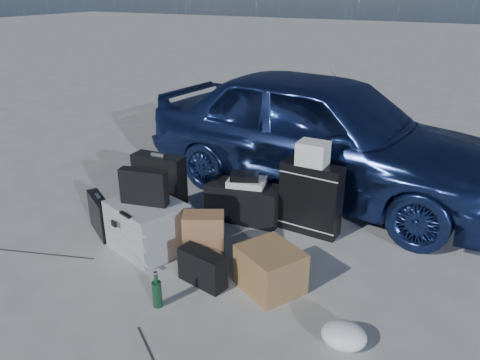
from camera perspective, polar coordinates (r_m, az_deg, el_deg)
name	(u,v)px	position (r m, az deg, el deg)	size (l,w,h in m)	color
ground	(172,266)	(4.06, -8.29, -10.31)	(60.00, 60.00, 0.00)	#A1A19C
car	(322,133)	(5.26, 9.94, 5.66)	(1.61, 4.01, 1.37)	navy
pelican_case	(148,226)	(4.23, -11.19, -5.52)	(0.62, 0.51, 0.45)	#A3A5A8
laptop_bag	(144,187)	(4.06, -11.64, -0.83)	(0.42, 0.10, 0.31)	black
briefcase	(100,215)	(4.62, -16.67, -4.14)	(0.47, 0.10, 0.37)	black
suitcase_left	(160,187)	(4.70, -9.71, -0.90)	(0.52, 0.19, 0.68)	black
suitcase_right	(311,198)	(4.44, 8.59, -2.24)	(0.57, 0.21, 0.68)	black
white_carton	(313,153)	(4.27, 8.87, 3.24)	(0.27, 0.21, 0.21)	beige
duffel_bag	(244,202)	(4.68, 0.54, -2.71)	(0.74, 0.32, 0.37)	black
flat_box_white	(247,182)	(4.60, 0.82, -0.23)	(0.36, 0.27, 0.06)	beige
flat_box_black	(245,176)	(4.57, 0.57, 0.45)	(0.28, 0.20, 0.06)	black
kraft_bag	(204,238)	(3.97, -4.43, -7.11)	(0.34, 0.20, 0.45)	#905C3E
cardboard_box	(270,269)	(3.68, 3.71, -10.79)	(0.45, 0.40, 0.34)	olive
plastic_bag	(344,335)	(3.28, 12.55, -18.02)	(0.30, 0.25, 0.16)	silver
messenger_bag	(202,268)	(3.75, -4.61, -10.63)	(0.40, 0.15, 0.28)	black
green_bottle	(157,290)	(3.55, -10.11, -13.06)	(0.07, 0.07, 0.28)	#11321B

